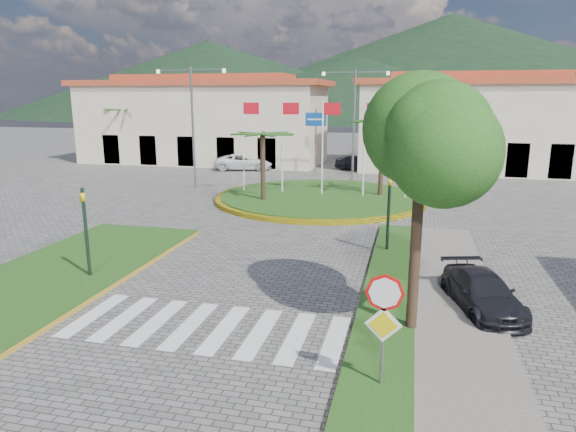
% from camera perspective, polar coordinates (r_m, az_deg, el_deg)
% --- Properties ---
extents(ground, '(160.00, 160.00, 0.00)m').
position_cam_1_polar(ground, '(11.41, -17.67, -20.08)').
color(ground, '#5A5855').
rests_on(ground, ground).
extents(sidewalk_right, '(4.00, 28.00, 0.15)m').
position_cam_1_polar(sidewalk_right, '(11.74, 15.89, -18.51)').
color(sidewalk_right, gray).
rests_on(sidewalk_right, ground).
extents(verge_right, '(1.60, 28.00, 0.18)m').
position_cam_1_polar(verge_right, '(11.72, 9.73, -18.13)').
color(verge_right, '#1D4E16').
rests_on(verge_right, ground).
extents(median_left, '(5.00, 14.00, 0.18)m').
position_cam_1_polar(median_left, '(19.30, -25.15, -6.38)').
color(median_left, '#1D4E16').
rests_on(median_left, ground).
extents(crosswalk, '(8.00, 3.00, 0.01)m').
position_cam_1_polar(crosswalk, '(14.50, -9.37, -12.03)').
color(crosswalk, silver).
rests_on(crosswalk, ground).
extents(roundabout_island, '(12.70, 12.70, 6.00)m').
position_cam_1_polar(roundabout_island, '(31.06, 3.61, 2.10)').
color(roundabout_island, yellow).
rests_on(roundabout_island, ground).
extents(stop_sign, '(0.80, 0.11, 2.65)m').
position_cam_1_polar(stop_sign, '(10.90, 10.60, -10.60)').
color(stop_sign, slate).
rests_on(stop_sign, ground).
extents(deciduous_tree, '(3.60, 3.60, 6.80)m').
position_cam_1_polar(deciduous_tree, '(13.06, 14.68, 8.51)').
color(deciduous_tree, black).
rests_on(deciduous_tree, ground).
extents(traffic_light_left, '(0.15, 0.18, 3.20)m').
position_cam_1_polar(traffic_light_left, '(18.41, -21.58, -0.94)').
color(traffic_light_left, black).
rests_on(traffic_light_left, ground).
extents(traffic_light_right, '(0.15, 0.18, 3.20)m').
position_cam_1_polar(traffic_light_right, '(20.47, 11.14, 1.11)').
color(traffic_light_right, black).
rests_on(traffic_light_right, ground).
extents(traffic_light_far, '(0.18, 0.15, 3.20)m').
position_cam_1_polar(traffic_light_far, '(34.39, 18.16, 5.54)').
color(traffic_light_far, black).
rests_on(traffic_light_far, ground).
extents(direction_sign_west, '(1.60, 0.14, 5.20)m').
position_cam_1_polar(direction_sign_west, '(39.75, 3.11, 9.42)').
color(direction_sign_west, slate).
rests_on(direction_sign_west, ground).
extents(direction_sign_east, '(1.60, 0.14, 5.20)m').
position_cam_1_polar(direction_sign_east, '(39.15, 10.41, 9.17)').
color(direction_sign_east, slate).
rests_on(direction_sign_east, ground).
extents(street_lamp_centre, '(4.80, 0.16, 8.00)m').
position_cam_1_polar(street_lamp_centre, '(38.30, 7.34, 10.64)').
color(street_lamp_centre, slate).
rests_on(street_lamp_centre, ground).
extents(street_lamp_west, '(4.80, 0.16, 8.00)m').
position_cam_1_polar(street_lamp_west, '(35.11, -10.55, 10.30)').
color(street_lamp_west, slate).
rests_on(street_lamp_west, ground).
extents(building_left, '(23.32, 9.54, 8.05)m').
position_cam_1_polar(building_left, '(49.95, -9.22, 10.48)').
color(building_left, beige).
rests_on(building_left, ground).
extents(building_right, '(19.08, 9.54, 8.05)m').
position_cam_1_polar(building_right, '(46.31, 19.78, 9.68)').
color(building_right, beige).
rests_on(building_right, ground).
extents(hill_far_west, '(140.00, 140.00, 22.00)m').
position_cam_1_polar(hill_far_west, '(159.91, -8.78, 14.81)').
color(hill_far_west, black).
rests_on(hill_far_west, ground).
extents(hill_far_mid, '(180.00, 180.00, 30.00)m').
position_cam_1_polar(hill_far_mid, '(168.53, 17.63, 15.64)').
color(hill_far_mid, black).
rests_on(hill_far_mid, ground).
extents(hill_near_back, '(110.00, 110.00, 16.00)m').
position_cam_1_polar(hill_near_back, '(138.88, 7.57, 13.88)').
color(hill_near_back, black).
rests_on(hill_near_back, ground).
extents(white_van, '(5.29, 3.43, 1.35)m').
position_cam_1_polar(white_van, '(43.93, -4.91, 6.02)').
color(white_van, white).
rests_on(white_van, ground).
extents(car_dark_a, '(4.03, 2.73, 1.27)m').
position_cam_1_polar(car_dark_a, '(43.64, 7.70, 5.85)').
color(car_dark_a, black).
rests_on(car_dark_a, ground).
extents(car_dark_b, '(3.93, 1.99, 1.24)m').
position_cam_1_polar(car_dark_b, '(44.52, 17.03, 5.51)').
color(car_dark_b, black).
rests_on(car_dark_b, ground).
extents(car_side_right, '(2.52, 4.06, 1.10)m').
position_cam_1_polar(car_side_right, '(16.18, 20.79, -7.94)').
color(car_side_right, black).
rests_on(car_side_right, ground).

